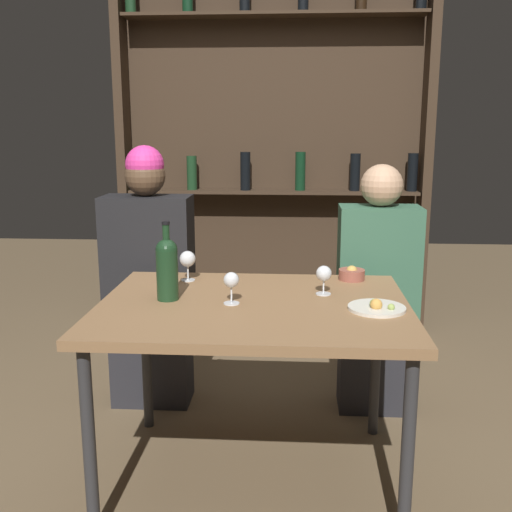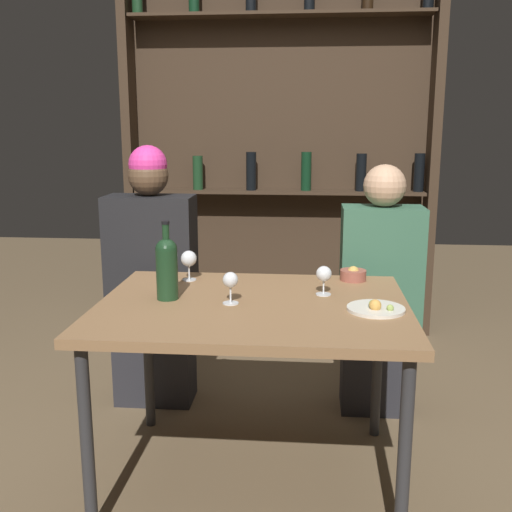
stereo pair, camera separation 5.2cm
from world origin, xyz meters
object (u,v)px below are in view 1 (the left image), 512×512
object	(u,v)px
seated_person_right	(377,298)
food_plate_0	(377,307)
wine_glass_0	(231,282)
wine_glass_1	(324,275)
wine_bottle	(167,266)
seated_person_left	(149,284)
snack_bowl	(352,274)
wine_glass_2	(188,260)

from	to	relation	value
seated_person_right	food_plate_0	bearing A→B (deg)	-97.99
wine_glass_0	wine_glass_1	world-z (taller)	wine_glass_0
wine_bottle	seated_person_left	distance (m)	0.72
wine_bottle	wine_glass_1	distance (m)	0.61
wine_glass_1	snack_bowl	xyz separation A→B (m)	(0.13, 0.24, -0.05)
wine_glass_1	seated_person_right	distance (m)	0.64
wine_glass_0	wine_glass_2	size ratio (longest dim) A/B	0.94
wine_glass_0	snack_bowl	distance (m)	0.62
snack_bowl	seated_person_left	xyz separation A→B (m)	(-0.96, 0.28, -0.14)
wine_glass_0	seated_person_right	distance (m)	0.96
wine_glass_1	seated_person_left	world-z (taller)	seated_person_left
seated_person_left	seated_person_right	size ratio (longest dim) A/B	1.07
food_plate_0	snack_bowl	distance (m)	0.44
wine_bottle	wine_glass_0	xyz separation A→B (m)	(0.25, -0.04, -0.05)
wine_glass_0	seated_person_left	distance (m)	0.85
wine_bottle	wine_glass_1	bearing A→B (deg)	10.38
seated_person_left	snack_bowl	bearing A→B (deg)	-16.48
wine_bottle	seated_person_left	xyz separation A→B (m)	(-0.23, 0.63, -0.24)
wine_glass_0	snack_bowl	xyz separation A→B (m)	(0.48, 0.39, -0.06)
wine_glass_2	snack_bowl	bearing A→B (deg)	5.00
snack_bowl	seated_person_right	size ratio (longest dim) A/B	0.09
snack_bowl	food_plate_0	bearing A→B (deg)	-83.24
wine_glass_1	snack_bowl	distance (m)	0.28
snack_bowl	wine_glass_2	bearing A→B (deg)	-175.00
wine_glass_2	seated_person_left	bearing A→B (deg)	126.63
snack_bowl	seated_person_right	world-z (taller)	seated_person_right
seated_person_left	wine_bottle	bearing A→B (deg)	-70.01
food_plate_0	snack_bowl	size ratio (longest dim) A/B	1.86
snack_bowl	seated_person_left	bearing A→B (deg)	163.52
wine_glass_2	seated_person_left	size ratio (longest dim) A/B	0.10
food_plate_0	wine_bottle	bearing A→B (deg)	173.91
seated_person_right	wine_bottle	bearing A→B (deg)	-144.26
wine_bottle	wine_glass_0	distance (m)	0.26
wine_glass_2	snack_bowl	size ratio (longest dim) A/B	1.16
wine_glass_0	food_plate_0	distance (m)	0.54
wine_glass_1	food_plate_0	distance (m)	0.28
wine_glass_2	wine_glass_0	bearing A→B (deg)	-56.04
wine_glass_0	wine_glass_2	bearing A→B (deg)	123.96
wine_glass_2	seated_person_left	distance (m)	0.48
wine_glass_2	food_plate_0	xyz separation A→B (m)	(0.75, -0.37, -0.08)
wine_bottle	wine_glass_1	size ratio (longest dim) A/B	2.61
wine_glass_1	snack_bowl	world-z (taller)	wine_glass_1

